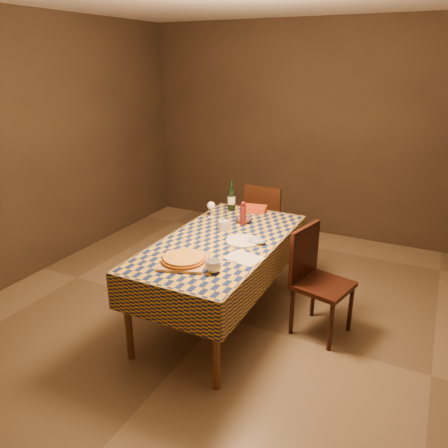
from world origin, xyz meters
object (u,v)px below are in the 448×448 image
object	(u,v)px
bowl	(244,220)
chair_right	(315,275)
dining_table	(221,248)
wine_bottle	(231,199)
cutting_board	(184,262)
white_plate	(243,241)
pizza	(184,259)
chair_far	(265,219)

from	to	relation	value
bowl	chair_right	xyz separation A→B (m)	(0.79, -0.28, -0.27)
dining_table	wine_bottle	xyz separation A→B (m)	(-0.27, 0.75, 0.19)
cutting_board	chair_right	bearing A→B (deg)	41.67
bowl	white_plate	world-z (taller)	bowl
chair_right	pizza	bearing A→B (deg)	-138.33
dining_table	cutting_board	size ratio (longest dim) A/B	5.38
dining_table	white_plate	size ratio (longest dim) A/B	6.50
bowl	chair_far	size ratio (longest dim) A/B	0.17
white_plate	chair_right	bearing A→B (deg)	15.10
wine_bottle	pizza	bearing A→B (deg)	-80.41
bowl	chair_far	xyz separation A→B (m)	(-0.10, 0.82, -0.27)
pizza	white_plate	size ratio (longest dim) A/B	1.51
chair_right	white_plate	bearing A→B (deg)	-164.90
pizza	white_plate	xyz separation A→B (m)	(0.23, 0.57, -0.03)
pizza	dining_table	bearing A→B (deg)	84.61
wine_bottle	chair_far	distance (m)	0.68
dining_table	cutting_board	world-z (taller)	cutting_board
cutting_board	chair_right	world-z (taller)	chair_right
pizza	chair_right	world-z (taller)	chair_right
pizza	wine_bottle	distance (m)	1.30
wine_bottle	chair_right	size ratio (longest dim) A/B	0.33
wine_bottle	chair_right	world-z (taller)	wine_bottle
bowl	cutting_board	bearing A→B (deg)	-92.29
dining_table	chair_far	world-z (taller)	chair_far
bowl	chair_right	bearing A→B (deg)	-19.42
dining_table	chair_right	world-z (taller)	chair_right
pizza	chair_far	distance (m)	1.86
dining_table	pizza	distance (m)	0.54
bowl	pizza	bearing A→B (deg)	-92.29
chair_far	chair_right	xyz separation A→B (m)	(0.88, -1.10, 0.00)
dining_table	bowl	size ratio (longest dim) A/B	11.93
pizza	wine_bottle	size ratio (longest dim) A/B	1.37
chair_far	pizza	bearing A→B (deg)	-88.28
cutting_board	chair_right	distance (m)	1.14
dining_table	wine_bottle	distance (m)	0.82
pizza	chair_far	xyz separation A→B (m)	(-0.06, 1.83, -0.28)
pizza	chair_far	bearing A→B (deg)	91.72
cutting_board	white_plate	bearing A→B (deg)	68.23
pizza	chair_right	bearing A→B (deg)	41.67
cutting_board	white_plate	distance (m)	0.62
wine_bottle	chair_right	bearing A→B (deg)	-27.66
cutting_board	chair_far	world-z (taller)	chair_far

